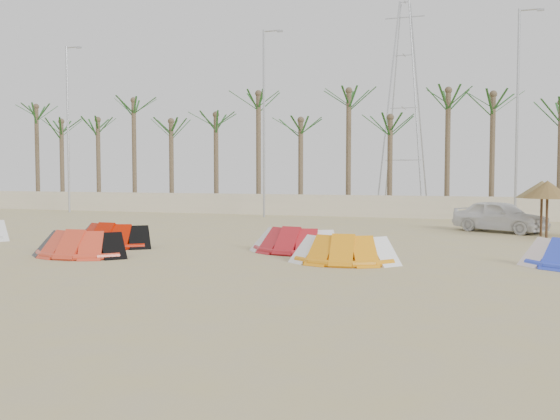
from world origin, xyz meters
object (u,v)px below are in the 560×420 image
at_px(parasol_left, 542,189).
at_px(car, 500,216).
at_px(kite_red_right, 296,239).
at_px(parasol_mid, 547,190).
at_px(kite_orange, 347,248).
at_px(kite_red_mid, 85,243).
at_px(kite_red_left, 115,234).

height_order(parasol_left, car, parasol_left).
bearing_deg(parasol_left, kite_red_right, -133.60).
bearing_deg(parasol_mid, kite_red_right, -138.05).
bearing_deg(parasol_mid, kite_orange, -123.07).
distance_m(kite_orange, parasol_mid, 10.90).
bearing_deg(parasol_left, car, 137.19).
xyz_separation_m(kite_red_mid, car, (12.21, 12.91, 0.29)).
xyz_separation_m(kite_red_left, kite_orange, (8.76, -1.32, -0.00)).
bearing_deg(kite_red_left, car, 38.45).
bearing_deg(kite_red_right, kite_red_left, -175.60).
bearing_deg(car, kite_orange, -170.29).
relative_size(kite_red_left, kite_red_mid, 1.04).
bearing_deg(kite_red_mid, car, 46.58).
bearing_deg(kite_red_left, kite_orange, -8.60).
relative_size(kite_red_left, kite_orange, 1.05).
distance_m(kite_red_left, parasol_mid, 16.62).
bearing_deg(parasol_mid, kite_red_mid, -143.36).
xyz_separation_m(kite_orange, car, (4.16, 11.58, 0.29)).
bearing_deg(parasol_left, kite_orange, -119.62).
bearing_deg(kite_red_left, kite_red_right, 4.40).
distance_m(kite_red_mid, car, 17.77).
relative_size(kite_orange, parasol_left, 1.36).
bearing_deg(kite_orange, kite_red_mid, -170.63).
height_order(kite_red_right, parasol_mid, parasol_mid).
height_order(kite_red_mid, car, car).
relative_size(kite_red_mid, kite_red_right, 0.98).
bearing_deg(car, parasol_mid, -116.23).
relative_size(parasol_left, car, 0.55).
distance_m(parasol_left, car, 2.49).
height_order(kite_red_mid, parasol_mid, parasol_mid).
distance_m(kite_red_mid, kite_orange, 8.17).
bearing_deg(parasol_mid, kite_red_left, -152.21).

